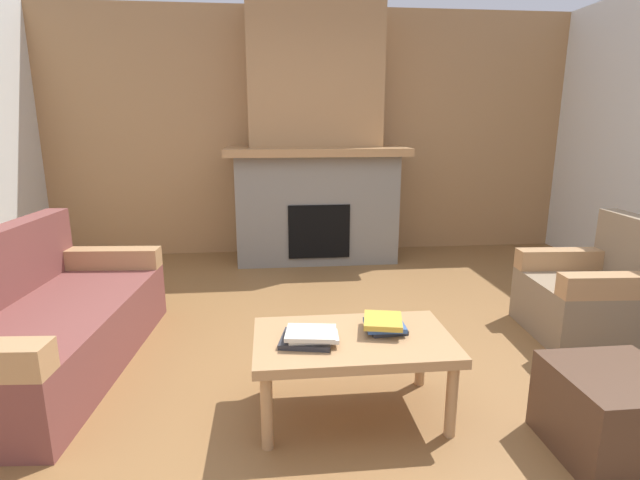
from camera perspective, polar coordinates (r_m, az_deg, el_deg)
ground at (r=3.08m, az=4.37°, el=-15.20°), size 9.00×9.00×0.00m
wall_back_wood_panel at (r=5.67m, az=-0.93°, el=12.30°), size 6.00×0.12×2.70m
fireplace at (r=5.31m, az=-0.55°, el=10.19°), size 1.90×0.82×2.70m
couch at (r=3.43m, az=-29.79°, el=-8.66°), size 0.97×1.86×0.85m
armchair at (r=3.96m, az=29.55°, el=-5.70°), size 0.81×0.81×0.85m
coffee_table at (r=2.53m, az=3.89°, el=-12.39°), size 1.00×0.60×0.43m
ottoman at (r=2.69m, az=31.25°, el=-17.05°), size 0.52×0.52×0.40m
book_stack_near_edge at (r=2.42m, az=-1.24°, el=-11.30°), size 0.30×0.27×0.07m
book_stack_center at (r=2.56m, az=7.57°, el=-9.78°), size 0.24×0.26×0.07m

